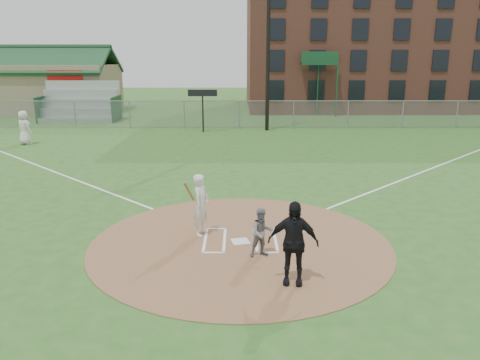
{
  "coord_description": "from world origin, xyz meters",
  "views": [
    {
      "loc": [
        -0.06,
        -12.29,
        5.05
      ],
      "look_at": [
        0.0,
        2.0,
        1.3
      ],
      "focal_mm": 35.0,
      "sensor_mm": 36.0,
      "label": 1
    }
  ],
  "objects_px": {
    "catcher": "(262,232)",
    "home_plate": "(240,242)",
    "batter_at_plate": "(201,205)",
    "umpire": "(293,243)",
    "ondeck_player": "(24,128)"
  },
  "relations": [
    {
      "from": "home_plate",
      "to": "batter_at_plate",
      "type": "height_order",
      "value": "batter_at_plate"
    },
    {
      "from": "catcher",
      "to": "umpire",
      "type": "height_order",
      "value": "umpire"
    },
    {
      "from": "home_plate",
      "to": "umpire",
      "type": "distance_m",
      "value": 2.88
    },
    {
      "from": "catcher",
      "to": "batter_at_plate",
      "type": "bearing_deg",
      "value": 119.39
    },
    {
      "from": "home_plate",
      "to": "catcher",
      "type": "xyz_separation_m",
      "value": [
        0.56,
        -0.92,
        0.63
      ]
    },
    {
      "from": "catcher",
      "to": "ondeck_player",
      "type": "xyz_separation_m",
      "value": [
        -13.37,
        16.39,
        0.33
      ]
    },
    {
      "from": "home_plate",
      "to": "umpire",
      "type": "xyz_separation_m",
      "value": [
        1.18,
        -2.44,
        0.97
      ]
    },
    {
      "from": "ondeck_player",
      "to": "batter_at_plate",
      "type": "relative_size",
      "value": 1.11
    },
    {
      "from": "catcher",
      "to": "home_plate",
      "type": "bearing_deg",
      "value": 102.63
    },
    {
      "from": "home_plate",
      "to": "ondeck_player",
      "type": "relative_size",
      "value": 0.24
    },
    {
      "from": "home_plate",
      "to": "umpire",
      "type": "bearing_deg",
      "value": -64.26
    },
    {
      "from": "catcher",
      "to": "umpire",
      "type": "bearing_deg",
      "value": -86.27
    },
    {
      "from": "umpire",
      "to": "ondeck_player",
      "type": "height_order",
      "value": "ondeck_player"
    },
    {
      "from": "ondeck_player",
      "to": "batter_at_plate",
      "type": "height_order",
      "value": "ondeck_player"
    },
    {
      "from": "home_plate",
      "to": "batter_at_plate",
      "type": "distance_m",
      "value": 1.56
    }
  ]
}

